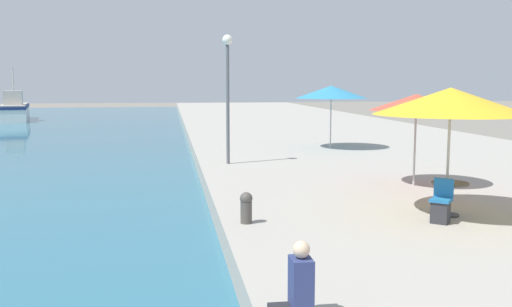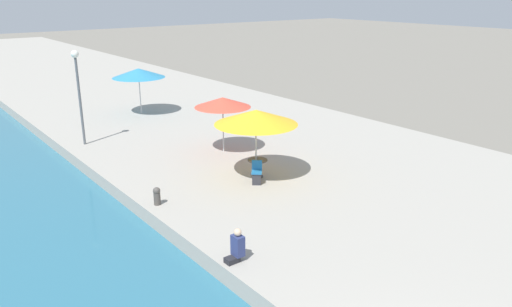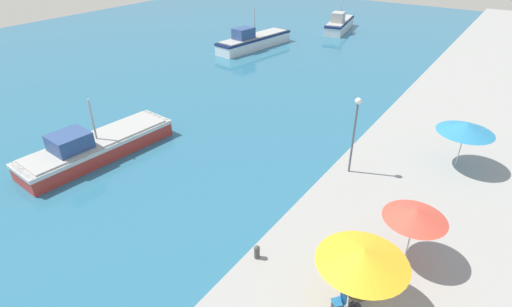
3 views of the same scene
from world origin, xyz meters
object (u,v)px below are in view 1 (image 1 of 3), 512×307
at_px(mooring_bollard, 246,207).
at_px(cafe_table, 450,192).
at_px(cafe_chair_left, 441,207).
at_px(cafe_umbrella_striped, 331,92).
at_px(lamppost, 228,77).
at_px(cafe_umbrella_white, 416,102).
at_px(person_at_quay, 298,284).
at_px(cafe_umbrella_pink, 451,101).
at_px(fishing_boat_far, 15,110).

bearing_deg(mooring_bollard, cafe_table, -0.16).
distance_m(cafe_table, cafe_chair_left, 0.75).
distance_m(cafe_umbrella_striped, lamppost, 6.54).
distance_m(cafe_umbrella_white, cafe_chair_left, 4.80).
bearing_deg(person_at_quay, cafe_table, 47.05).
height_order(cafe_umbrella_striped, mooring_bollard, cafe_umbrella_striped).
xyz_separation_m(cafe_table, cafe_chair_left, (-0.47, -0.55, -0.21)).
height_order(cafe_umbrella_pink, cafe_umbrella_white, cafe_umbrella_pink).
bearing_deg(person_at_quay, cafe_chair_left, 46.75).
bearing_deg(cafe_table, fishing_boat_far, 114.78).
relative_size(cafe_umbrella_white, lamppost, 0.57).
xyz_separation_m(cafe_umbrella_white, person_at_quay, (-5.28, -8.44, -1.92)).
xyz_separation_m(fishing_boat_far, cafe_table, (19.97, -43.28, 0.14)).
relative_size(cafe_umbrella_pink, person_at_quay, 3.38).
height_order(cafe_table, mooring_bollard, cafe_table).
distance_m(cafe_umbrella_pink, mooring_bollard, 4.92).
relative_size(cafe_umbrella_striped, cafe_table, 3.92).
bearing_deg(cafe_umbrella_pink, mooring_bollard, -179.60).
relative_size(cafe_umbrella_striped, cafe_chair_left, 3.45).
xyz_separation_m(cafe_umbrella_striped, cafe_table, (-1.04, -12.94, -1.95)).
relative_size(cafe_umbrella_striped, mooring_bollard, 4.80).
xyz_separation_m(fishing_boat_far, lamppost, (16.02, -34.53, 2.70)).
distance_m(cafe_umbrella_striped, mooring_bollard, 14.21).
relative_size(cafe_umbrella_pink, cafe_umbrella_striped, 1.05).
bearing_deg(lamppost, cafe_chair_left, -69.45).
bearing_deg(fishing_boat_far, cafe_umbrella_pink, -76.49).
relative_size(cafe_umbrella_white, cafe_chair_left, 2.84).
height_order(cafe_umbrella_striped, cafe_table, cafe_umbrella_striped).
height_order(mooring_bollard, lamppost, lamppost).
height_order(cafe_table, cafe_chair_left, cafe_chair_left).
relative_size(fishing_boat_far, lamppost, 2.00).
height_order(fishing_boat_far, lamppost, lamppost).
height_order(cafe_umbrella_white, lamppost, lamppost).
xyz_separation_m(cafe_umbrella_pink, cafe_chair_left, (-0.42, -0.59, -2.18)).
height_order(cafe_umbrella_pink, person_at_quay, cafe_umbrella_pink).
xyz_separation_m(fishing_boat_far, mooring_bollard, (15.50, -43.27, -0.05)).
distance_m(person_at_quay, lamppost, 13.83).
distance_m(cafe_umbrella_striped, cafe_table, 13.12).
xyz_separation_m(fishing_boat_far, cafe_umbrella_pink, (19.93, -43.24, 2.10)).
bearing_deg(person_at_quay, cafe_umbrella_white, 57.96).
bearing_deg(cafe_umbrella_pink, cafe_table, -42.33).
bearing_deg(mooring_bollard, lamppost, 86.60).
bearing_deg(cafe_umbrella_white, cafe_umbrella_striped, 88.52).
bearing_deg(cafe_chair_left, cafe_umbrella_white, -66.35).
bearing_deg(cafe_chair_left, cafe_umbrella_striped, -55.84).
height_order(cafe_table, person_at_quay, person_at_quay).
distance_m(cafe_umbrella_pink, cafe_chair_left, 2.29).
xyz_separation_m(cafe_umbrella_striped, mooring_bollard, (-5.51, -12.92, -2.14)).
height_order(fishing_boat_far, cafe_umbrella_white, fishing_boat_far).
xyz_separation_m(cafe_table, mooring_bollard, (-4.48, 0.01, -0.18)).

